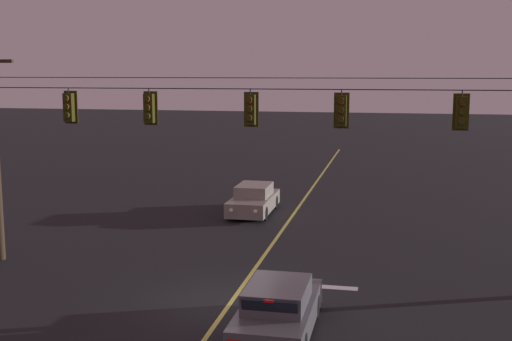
{
  "coord_description": "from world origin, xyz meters",
  "views": [
    {
      "loc": [
        4.52,
        -17.65,
        6.75
      ],
      "look_at": [
        0.0,
        3.71,
        3.4
      ],
      "focal_mm": 45.63,
      "sensor_mm": 36.0,
      "label": 1
    }
  ],
  "objects_px": {
    "car_waiting_near_lane": "(278,310)",
    "traffic_light_leftmost": "(69,107)",
    "car_oncoming_lead": "(254,200)",
    "traffic_light_rightmost": "(461,112)",
    "traffic_light_left_inner": "(149,108)",
    "traffic_light_centre": "(250,110)",
    "traffic_light_right_inner": "(341,111)"
  },
  "relations": [
    {
      "from": "traffic_light_rightmost",
      "to": "car_oncoming_lead",
      "type": "distance_m",
      "value": 13.56
    },
    {
      "from": "traffic_light_leftmost",
      "to": "traffic_light_rightmost",
      "type": "height_order",
      "value": "same"
    },
    {
      "from": "traffic_light_left_inner",
      "to": "traffic_light_right_inner",
      "type": "height_order",
      "value": "same"
    },
    {
      "from": "traffic_light_centre",
      "to": "car_waiting_near_lane",
      "type": "relative_size",
      "value": 0.28
    },
    {
      "from": "traffic_light_leftmost",
      "to": "traffic_light_right_inner",
      "type": "height_order",
      "value": "same"
    },
    {
      "from": "traffic_light_rightmost",
      "to": "car_waiting_near_lane",
      "type": "relative_size",
      "value": 0.28
    },
    {
      "from": "traffic_light_left_inner",
      "to": "car_oncoming_lead",
      "type": "xyz_separation_m",
      "value": [
        1.5,
        9.45,
        -4.88
      ]
    },
    {
      "from": "traffic_light_left_inner",
      "to": "traffic_light_centre",
      "type": "xyz_separation_m",
      "value": [
        3.43,
        0.0,
        0.0
      ]
    },
    {
      "from": "traffic_light_left_inner",
      "to": "car_waiting_near_lane",
      "type": "height_order",
      "value": "traffic_light_left_inner"
    },
    {
      "from": "traffic_light_left_inner",
      "to": "car_waiting_near_lane",
      "type": "bearing_deg",
      "value": -41.59
    },
    {
      "from": "traffic_light_left_inner",
      "to": "traffic_light_centre",
      "type": "distance_m",
      "value": 3.43
    },
    {
      "from": "car_oncoming_lead",
      "to": "traffic_light_rightmost",
      "type": "bearing_deg",
      "value": -48.33
    },
    {
      "from": "traffic_light_leftmost",
      "to": "car_oncoming_lead",
      "type": "bearing_deg",
      "value": 65.11
    },
    {
      "from": "car_waiting_near_lane",
      "to": "traffic_light_leftmost",
      "type": "bearing_deg",
      "value": 150.35
    },
    {
      "from": "car_waiting_near_lane",
      "to": "car_oncoming_lead",
      "type": "height_order",
      "value": "same"
    },
    {
      "from": "traffic_light_right_inner",
      "to": "traffic_light_left_inner",
      "type": "bearing_deg",
      "value": 180.0
    },
    {
      "from": "traffic_light_centre",
      "to": "car_oncoming_lead",
      "type": "height_order",
      "value": "traffic_light_centre"
    },
    {
      "from": "traffic_light_leftmost",
      "to": "traffic_light_rightmost",
      "type": "bearing_deg",
      "value": 0.0
    },
    {
      "from": "traffic_light_leftmost",
      "to": "car_oncoming_lead",
      "type": "relative_size",
      "value": 0.28
    },
    {
      "from": "traffic_light_centre",
      "to": "car_oncoming_lead",
      "type": "distance_m",
      "value": 10.81
    },
    {
      "from": "traffic_light_centre",
      "to": "traffic_light_right_inner",
      "type": "bearing_deg",
      "value": 0.0
    },
    {
      "from": "traffic_light_leftmost",
      "to": "car_oncoming_lead",
      "type": "xyz_separation_m",
      "value": [
        4.39,
        9.45,
        -4.88
      ]
    },
    {
      "from": "traffic_light_leftmost",
      "to": "car_waiting_near_lane",
      "type": "height_order",
      "value": "traffic_light_leftmost"
    },
    {
      "from": "traffic_light_left_inner",
      "to": "car_oncoming_lead",
      "type": "height_order",
      "value": "traffic_light_left_inner"
    },
    {
      "from": "traffic_light_right_inner",
      "to": "car_waiting_near_lane",
      "type": "xyz_separation_m",
      "value": [
        -1.16,
        -4.59,
        -4.88
      ]
    },
    {
      "from": "traffic_light_left_inner",
      "to": "traffic_light_centre",
      "type": "relative_size",
      "value": 1.0
    },
    {
      "from": "traffic_light_leftmost",
      "to": "traffic_light_right_inner",
      "type": "relative_size",
      "value": 1.0
    },
    {
      "from": "traffic_light_left_inner",
      "to": "car_waiting_near_lane",
      "type": "xyz_separation_m",
      "value": [
        5.17,
        -4.59,
        -4.88
      ]
    },
    {
      "from": "traffic_light_rightmost",
      "to": "traffic_light_centre",
      "type": "bearing_deg",
      "value": 180.0
    },
    {
      "from": "traffic_light_centre",
      "to": "traffic_light_right_inner",
      "type": "height_order",
      "value": "same"
    },
    {
      "from": "traffic_light_leftmost",
      "to": "traffic_light_rightmost",
      "type": "relative_size",
      "value": 1.0
    },
    {
      "from": "traffic_light_leftmost",
      "to": "traffic_light_centre",
      "type": "distance_m",
      "value": 6.32
    }
  ]
}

